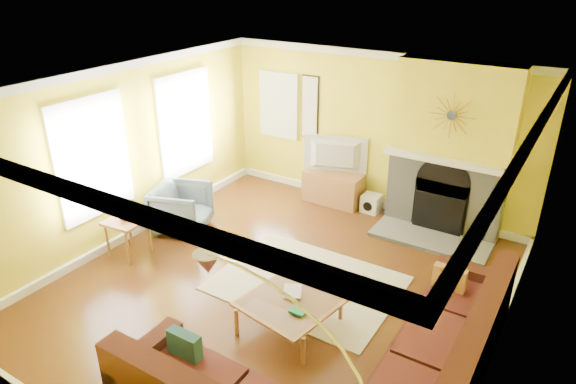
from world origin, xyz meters
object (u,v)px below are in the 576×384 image
Objects in this scene: media_console at (333,188)px; armchair at (181,208)px; side_table at (129,237)px; sectional_sofa at (334,328)px; coffee_table at (290,314)px.

media_console is 2.72m from armchair.
armchair reaches higher than side_table.
media_console is at bearing 61.38° from side_table.
sectional_sofa reaches higher than media_console.
armchair reaches higher than media_console.
sectional_sofa is 4.04m from media_console.
sectional_sofa reaches higher than side_table.
coffee_table is at bearing -132.08° from armchair.
sectional_sofa reaches higher than coffee_table.
sectional_sofa reaches higher than armchair.
media_console is (-1.85, 3.58, -0.16)m from sectional_sofa.
sectional_sofa is at bearing -62.63° from media_console.
armchair is at bearing -126.02° from media_console.
side_table reaches higher than media_console.
armchair is 1.43× the size of side_table.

